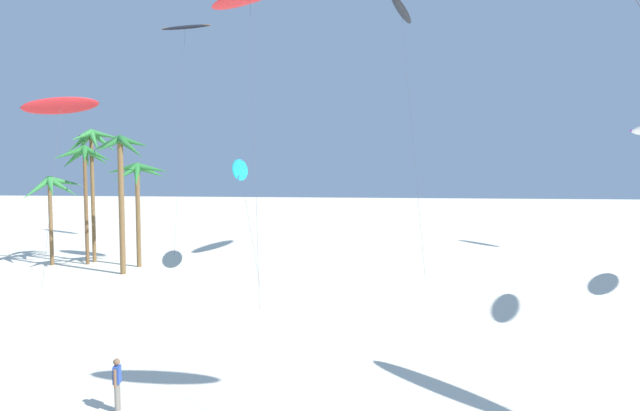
% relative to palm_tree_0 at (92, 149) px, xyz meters
% --- Properties ---
extents(palm_tree_0, '(4.64, 4.77, 10.85)m').
position_rel_palm_tree_0_xyz_m(palm_tree_0, '(0.00, 0.00, 0.00)').
color(palm_tree_0, brown).
rests_on(palm_tree_0, ground).
extents(palm_tree_1, '(4.78, 4.61, 9.49)m').
position_rel_palm_tree_0_xyz_m(palm_tree_1, '(-0.05, -1.06, -1.17)').
color(palm_tree_1, brown).
rests_on(palm_tree_1, ground).
extents(palm_tree_2, '(4.89, 4.70, 7.08)m').
position_rel_palm_tree_0_xyz_m(palm_tree_2, '(-2.58, -1.72, -3.30)').
color(palm_tree_2, brown).
rests_on(palm_tree_2, ground).
extents(palm_tree_3, '(4.83, 4.29, 8.11)m').
position_rel_palm_tree_0_xyz_m(palm_tree_3, '(4.61, -1.64, -2.48)').
color(palm_tree_3, brown).
rests_on(palm_tree_3, ground).
extents(palm_tree_4, '(4.11, 4.07, 10.06)m').
position_rel_palm_tree_0_xyz_m(palm_tree_4, '(4.77, -4.59, -1.10)').
color(palm_tree_4, brown).
rests_on(palm_tree_4, ground).
extents(flying_kite_0, '(4.82, 11.60, 8.85)m').
position_rel_palm_tree_0_xyz_m(flying_kite_0, '(12.43, -0.54, -1.63)').
color(flying_kite_0, '#19B2B7').
rests_on(flying_kite_0, ground).
extents(flying_kite_6, '(6.91, 9.86, 22.41)m').
position_rel_palm_tree_0_xyz_m(flying_kite_6, '(3.73, 11.39, 12.40)').
color(flying_kite_6, black).
rests_on(flying_kite_6, ground).
extents(flying_kite_9, '(5.04, 8.33, 13.29)m').
position_rel_palm_tree_0_xyz_m(flying_kite_9, '(-0.20, -3.80, 3.03)').
color(flying_kite_9, red).
rests_on(flying_kite_9, ground).
extents(flying_kite_10, '(2.93, 11.62, 20.78)m').
position_rel_palm_tree_0_xyz_m(flying_kite_10, '(24.76, 2.14, 10.75)').
color(flying_kite_10, black).
rests_on(flying_kite_10, ground).
extents(person_foreground_walker, '(0.25, 0.50, 1.70)m').
position_rel_palm_tree_0_xyz_m(person_foreground_walker, '(15.30, -25.93, -8.32)').
color(person_foreground_walker, slate).
rests_on(person_foreground_walker, ground).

